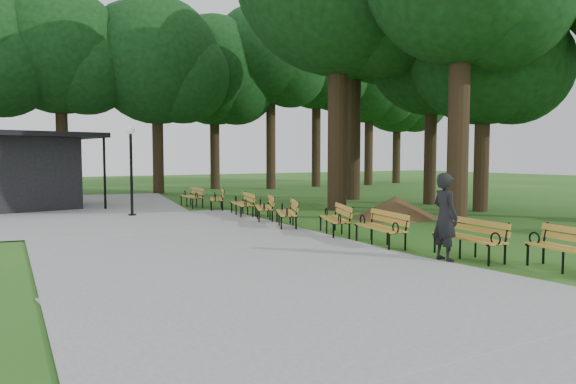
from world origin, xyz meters
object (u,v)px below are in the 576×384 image
person (445,217)px  lawn_tree_1 (484,49)px  bench_2 (468,238)px  bench_3 (380,228)px  bench_4 (334,219)px  bench_7 (242,204)px  lamp_post (131,152)px  lawn_tree_5 (432,52)px  bench_1 (572,250)px  bench_6 (264,208)px  bench_5 (286,213)px  kiosk (21,172)px  bench_9 (192,197)px  bench_8 (216,199)px  dirt_mound (396,207)px  lawn_tree_4 (354,8)px

person → lawn_tree_1: (8.85, 6.26, 5.49)m
bench_2 → bench_3: 2.31m
bench_4 → bench_7: (-0.25, 5.54, 0.00)m
lamp_post → bench_2: 12.55m
lamp_post → lawn_tree_5: lawn_tree_5 is taller
bench_2 → lawn_tree_5: (8.72, 9.59, 6.52)m
bench_1 → lawn_tree_5: lawn_tree_5 is taller
lawn_tree_1 → bench_6: bearing=168.2°
bench_6 → lawn_tree_1: (8.91, -1.87, 6.00)m
bench_5 → lawn_tree_5: (9.61, 3.25, 6.52)m
person → kiosk: size_ratio=0.37×
kiosk → bench_5: 12.10m
bench_9 → lawn_tree_5: size_ratio=0.19×
bench_8 → lawn_tree_5: size_ratio=0.19×
bench_8 → bench_9: bearing=-142.3°
bench_1 → bench_6: size_ratio=1.00×
person → bench_8: size_ratio=0.99×
lamp_post → bench_6: (3.67, -3.40, -1.95)m
kiosk → bench_8: size_ratio=2.67×
bench_7 → bench_9: same height
bench_2 → bench_5: size_ratio=1.00×
bench_4 → bench_5: same height
bench_9 → lawn_tree_5: bearing=68.4°
dirt_mound → bench_6: bench_6 is taller
bench_7 → lawn_tree_1: lawn_tree_1 is taller
kiosk → bench_1: size_ratio=2.67×
bench_7 → lawn_tree_4: lawn_tree_4 is taller
bench_1 → bench_4: bearing=-162.5°
lamp_post → lawn_tree_1: size_ratio=0.35×
person → bench_6: person is taller
bench_2 → lawn_tree_4: lawn_tree_4 is taller
bench_6 → bench_7: 1.60m
person → lamp_post: 12.20m
bench_9 → lawn_tree_4: size_ratio=0.14×
kiosk → lawn_tree_1: bearing=-41.4°
bench_3 → bench_9: 11.77m
lawn_tree_1 → lawn_tree_4: 7.91m
bench_3 → bench_6: 5.96m
bench_4 → bench_8: 8.09m
bench_3 → bench_6: same height
bench_7 → lawn_tree_5: (9.49, -0.20, 6.52)m
bench_9 → bench_2: bearing=7.2°
bench_3 → bench_7: size_ratio=1.00×
bench_1 → bench_3: bearing=-157.3°
dirt_mound → bench_8: (-4.43, 5.98, 0.04)m
dirt_mound → bench_9: 9.07m
lamp_post → bench_2: (4.37, -11.60, -1.95)m
bench_1 → bench_2: size_ratio=1.00×
bench_3 → bench_4: 2.02m
bench_3 → bench_8: 10.11m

